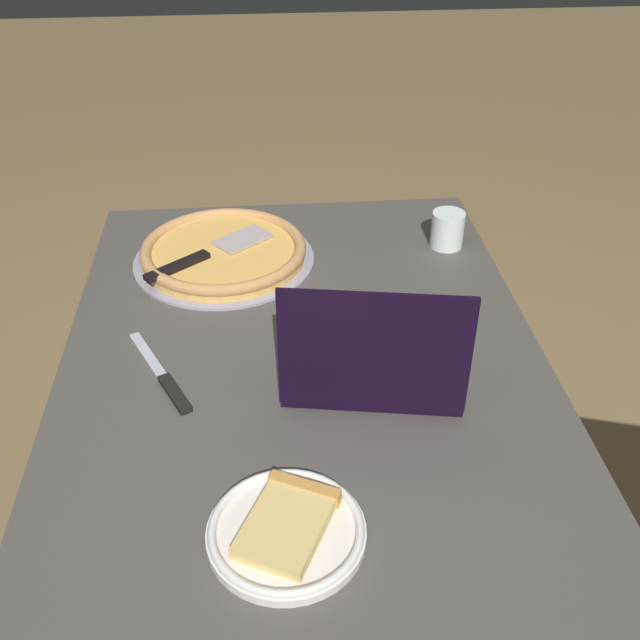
{
  "coord_description": "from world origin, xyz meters",
  "views": [
    {
      "loc": [
        0.99,
        -0.06,
        1.55
      ],
      "look_at": [
        -0.04,
        0.03,
        0.82
      ],
      "focal_mm": 41.17,
      "sensor_mm": 36.0,
      "label": 1
    }
  ],
  "objects_px": {
    "dining_table": "(306,401)",
    "table_knife": "(164,379)",
    "drink_cup": "(447,229)",
    "laptop": "(373,360)",
    "pizza_plate": "(287,529)",
    "pizza_tray": "(224,252)"
  },
  "relations": [
    {
      "from": "pizza_tray",
      "to": "table_knife",
      "type": "relative_size",
      "value": 1.67
    },
    {
      "from": "dining_table",
      "to": "drink_cup",
      "type": "height_order",
      "value": "drink_cup"
    },
    {
      "from": "dining_table",
      "to": "pizza_tray",
      "type": "relative_size",
      "value": 3.38
    },
    {
      "from": "pizza_tray",
      "to": "drink_cup",
      "type": "height_order",
      "value": "drink_cup"
    },
    {
      "from": "laptop",
      "to": "pizza_plate",
      "type": "xyz_separation_m",
      "value": [
        0.31,
        -0.16,
        -0.03
      ]
    },
    {
      "from": "laptop",
      "to": "drink_cup",
      "type": "distance_m",
      "value": 0.51
    },
    {
      "from": "laptop",
      "to": "drink_cup",
      "type": "xyz_separation_m",
      "value": [
        -0.45,
        0.23,
        -0.01
      ]
    },
    {
      "from": "table_knife",
      "to": "drink_cup",
      "type": "distance_m",
      "value": 0.72
    },
    {
      "from": "pizza_tray",
      "to": "drink_cup",
      "type": "xyz_separation_m",
      "value": [
        -0.02,
        0.49,
        0.02
      ]
    },
    {
      "from": "dining_table",
      "to": "pizza_tray",
      "type": "bearing_deg",
      "value": -159.39
    },
    {
      "from": "dining_table",
      "to": "pizza_plate",
      "type": "bearing_deg",
      "value": -8.18
    },
    {
      "from": "drink_cup",
      "to": "pizza_plate",
      "type": "bearing_deg",
      "value": -27.26
    },
    {
      "from": "pizza_plate",
      "to": "table_knife",
      "type": "relative_size",
      "value": 0.93
    },
    {
      "from": "dining_table",
      "to": "table_knife",
      "type": "height_order",
      "value": "table_knife"
    },
    {
      "from": "dining_table",
      "to": "pizza_plate",
      "type": "height_order",
      "value": "pizza_plate"
    },
    {
      "from": "dining_table",
      "to": "drink_cup",
      "type": "xyz_separation_m",
      "value": [
        -0.42,
        0.34,
        0.11
      ]
    },
    {
      "from": "dining_table",
      "to": "laptop",
      "type": "relative_size",
      "value": 3.95
    },
    {
      "from": "laptop",
      "to": "pizza_plate",
      "type": "relative_size",
      "value": 1.53
    },
    {
      "from": "dining_table",
      "to": "drink_cup",
      "type": "relative_size",
      "value": 16.27
    },
    {
      "from": "drink_cup",
      "to": "dining_table",
      "type": "bearing_deg",
      "value": -39.35
    },
    {
      "from": "laptop",
      "to": "drink_cup",
      "type": "bearing_deg",
      "value": 152.87
    },
    {
      "from": "pizza_tray",
      "to": "table_knife",
      "type": "height_order",
      "value": "pizza_tray"
    }
  ]
}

